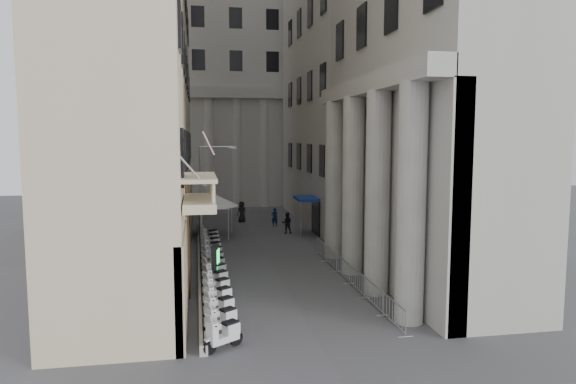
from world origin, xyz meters
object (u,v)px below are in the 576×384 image
street_lamp (205,193)px  pedestrian_a (275,217)px  security_tent (208,199)px  pedestrian_b (287,223)px  scooter_0 (224,350)px  info_kiosk (216,263)px

street_lamp → pedestrian_a: 13.18m
street_lamp → security_tent: bearing=85.1°
security_tent → pedestrian_b: 6.64m
scooter_0 → street_lamp: size_ratio=0.21×
pedestrian_a → street_lamp: bearing=54.4°
info_kiosk → pedestrian_b: bearing=76.4°
scooter_0 → street_lamp: bearing=-32.2°
scooter_0 → pedestrian_a: pedestrian_a is taller
scooter_0 → street_lamp: 15.08m
scooter_0 → pedestrian_b: pedestrian_b is taller
info_kiosk → pedestrian_b: info_kiosk is taller
street_lamp → info_kiosk: 6.25m
security_tent → pedestrian_a: 7.00m
scooter_0 → info_kiosk: (0.06, 9.14, 1.00)m
pedestrian_b → security_tent: bearing=6.5°
street_lamp → pedestrian_a: (6.16, 11.13, -3.44)m
scooter_0 → security_tent: bearing=-33.6°
pedestrian_b → info_kiosk: bearing=72.4°
scooter_0 → info_kiosk: bearing=-34.0°
pedestrian_a → pedestrian_b: pedestrian_b is taller
pedestrian_b → scooter_0: bearing=82.1°
scooter_0 → security_tent: size_ratio=0.35×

